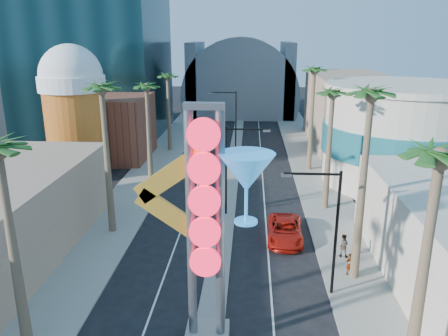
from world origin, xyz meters
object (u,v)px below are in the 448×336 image
at_px(neon_sign, 223,215).
at_px(red_pickup, 285,230).
at_px(pedestrian_a, 350,264).
at_px(pedestrian_b, 343,246).

height_order(neon_sign, red_pickup, neon_sign).
bearing_deg(pedestrian_a, red_pickup, -73.29).
height_order(neon_sign, pedestrian_a, neon_sign).
distance_m(pedestrian_a, pedestrian_b, 2.49).
distance_m(red_pickup, pedestrian_b, 4.77).
relative_size(red_pickup, pedestrian_a, 3.72).
height_order(red_pickup, pedestrian_b, pedestrian_b).
xyz_separation_m(neon_sign, pedestrian_b, (7.95, 9.73, -6.30)).
bearing_deg(pedestrian_a, neon_sign, 23.01).
bearing_deg(red_pickup, pedestrian_b, -32.20).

